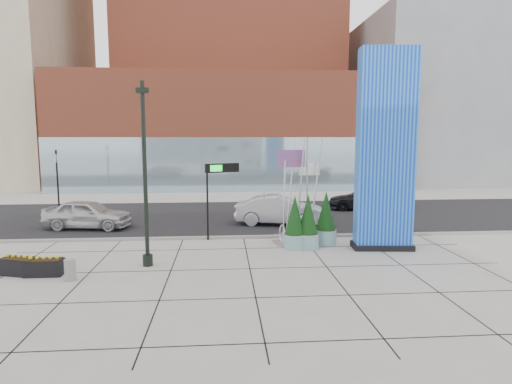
{
  "coord_description": "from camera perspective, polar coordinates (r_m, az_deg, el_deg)",
  "views": [
    {
      "loc": [
        0.02,
        -16.88,
        5.03
      ],
      "look_at": [
        1.47,
        2.0,
        2.59
      ],
      "focal_mm": 30.0,
      "sensor_mm": 36.0,
      "label": 1
    }
  ],
  "objects": [
    {
      "name": "tower_podium",
      "position": [
        43.89,
        -3.14,
        7.96
      ],
      "size": [
        34.0,
        10.0,
        11.0
      ],
      "primitive_type": "cube",
      "color": "#AB4A31",
      "rests_on": "ground"
    },
    {
      "name": "lamp_post",
      "position": [
        16.99,
        -14.52,
        -0.04
      ],
      "size": [
        0.47,
        0.39,
        7.12
      ],
      "rotation": [
        0.0,
        0.0,
        -0.13
      ],
      "color": "black",
      "rests_on": "ground"
    },
    {
      "name": "round_planter_east",
      "position": [
        20.33,
        9.29,
        -3.62
      ],
      "size": [
        1.01,
        1.01,
        2.53
      ],
      "color": "#7CA3A7",
      "rests_on": "ground"
    },
    {
      "name": "tower_glass_front",
      "position": [
        39.17,
        -2.95,
        3.64
      ],
      "size": [
        34.0,
        0.6,
        5.0
      ],
      "primitive_type": "cube",
      "color": "#8CA5B2",
      "rests_on": "ground"
    },
    {
      "name": "car_dark_east",
      "position": [
        30.63,
        14.4,
        -0.92
      ],
      "size": [
        5.45,
        2.98,
        1.5
      ],
      "primitive_type": "imported",
      "rotation": [
        0.0,
        0.0,
        -1.75
      ],
      "color": "black",
      "rests_on": "ground"
    },
    {
      "name": "traffic_signal",
      "position": [
        34.18,
        -24.98,
        2.08
      ],
      "size": [
        0.15,
        0.18,
        4.1
      ],
      "color": "black",
      "rests_on": "ground"
    },
    {
      "name": "street_asphalt",
      "position": [
        27.34,
        -4.36,
        -3.25
      ],
      "size": [
        80.0,
        12.0,
        0.02
      ],
      "primitive_type": "cube",
      "color": "black",
      "rests_on": "ground"
    },
    {
      "name": "box_planter_south",
      "position": [
        17.63,
        -26.39,
        -8.89
      ],
      "size": [
        1.31,
        0.66,
        0.72
      ],
      "rotation": [
        0.0,
        0.0,
        0.01
      ],
      "color": "black",
      "rests_on": "ground"
    },
    {
      "name": "box_planter_north",
      "position": [
        18.17,
        -29.01,
        -8.54
      ],
      "size": [
        1.5,
        1.03,
        0.75
      ],
      "rotation": [
        0.0,
        0.0,
        -0.28
      ],
      "color": "black",
      "rests_on": "ground"
    },
    {
      "name": "round_planter_mid",
      "position": [
        19.34,
        5.18,
        -4.22
      ],
      "size": [
        0.98,
        0.98,
        2.45
      ],
      "color": "#7CA3A7",
      "rests_on": "ground"
    },
    {
      "name": "overhead_street_sign",
      "position": [
        20.75,
        -4.78,
        2.31
      ],
      "size": [
        1.68,
        0.83,
        3.74
      ],
      "rotation": [
        0.0,
        0.0,
        0.4
      ],
      "color": "black",
      "rests_on": "ground"
    },
    {
      "name": "car_white_west",
      "position": [
        25.31,
        -21.54,
        -2.79
      ],
      "size": [
        4.92,
        2.55,
        1.6
      ],
      "primitive_type": "imported",
      "rotation": [
        0.0,
        0.0,
        1.43
      ],
      "color": "silver",
      "rests_on": "ground"
    },
    {
      "name": "building_grey_parking",
      "position": [
        55.49,
        23.99,
        10.83
      ],
      "size": [
        20.0,
        18.0,
        18.0
      ],
      "primitive_type": "cube",
      "color": "slate",
      "rests_on": "ground"
    },
    {
      "name": "car_silver_mid",
      "position": [
        24.64,
        3.2,
        -2.46
      ],
      "size": [
        5.33,
        2.81,
        1.67
      ],
      "primitive_type": "imported",
      "rotation": [
        0.0,
        0.0,
        1.35
      ],
      "color": "#B9BBC1",
      "rests_on": "ground"
    },
    {
      "name": "round_planter_west",
      "position": [
        19.44,
        6.93,
        -4.12
      ],
      "size": [
        1.0,
        1.0,
        2.5
      ],
      "color": "#7CA3A7",
      "rests_on": "ground"
    },
    {
      "name": "curb_edge",
      "position": [
        21.46,
        -4.35,
        -6.06
      ],
      "size": [
        80.0,
        0.3,
        0.12
      ],
      "primitive_type": "cube",
      "color": "gray",
      "rests_on": "ground"
    },
    {
      "name": "blue_pylon",
      "position": [
        19.79,
        16.85,
        4.86
      ],
      "size": [
        2.75,
        1.42,
        8.85
      ],
      "rotation": [
        0.0,
        0.0,
        -0.09
      ],
      "color": "#0D32C9",
      "rests_on": "ground"
    },
    {
      "name": "public_art_sculpture",
      "position": [
        20.42,
        5.56,
        -3.14
      ],
      "size": [
        2.36,
        1.44,
        5.04
      ],
      "rotation": [
        0.0,
        0.0,
        0.16
      ],
      "color": "silver",
      "rests_on": "ground"
    },
    {
      "name": "concrete_bollard",
      "position": [
        16.64,
        -23.53,
        -9.51
      ],
      "size": [
        0.39,
        0.39,
        0.76
      ],
      "primitive_type": "cylinder",
      "color": "gray",
      "rests_on": "ground"
    },
    {
      "name": "ground",
      "position": [
        17.61,
        -4.33,
        -9.27
      ],
      "size": [
        160.0,
        160.0,
        0.0
      ],
      "primitive_type": "plane",
      "color": "#9E9991",
      "rests_on": "ground"
    }
  ]
}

